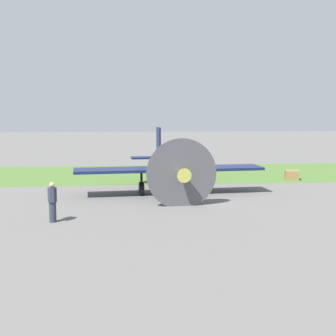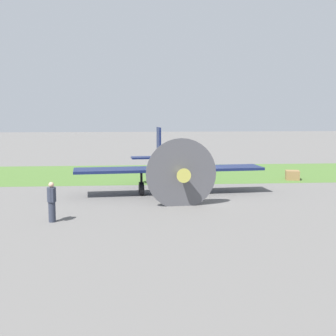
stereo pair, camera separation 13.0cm
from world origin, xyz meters
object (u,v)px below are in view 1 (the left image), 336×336
object	(u,v)px
fuel_drum	(162,169)
supply_crate	(292,175)
airplane_lead	(169,166)
ground_crew_chief	(52,201)

from	to	relation	value
fuel_drum	supply_crate	world-z (taller)	fuel_drum
airplane_lead	ground_crew_chief	world-z (taller)	airplane_lead
airplane_lead	fuel_drum	xyz separation A→B (m)	(-0.17, -7.66, -1.16)
supply_crate	airplane_lead	bearing A→B (deg)	27.11
ground_crew_chief	fuel_drum	distance (m)	15.35
ground_crew_chief	fuel_drum	bearing A→B (deg)	-42.39
airplane_lead	supply_crate	xyz separation A→B (m)	(-8.98, -4.60, -1.29)
airplane_lead	fuel_drum	distance (m)	7.75
airplane_lead	ground_crew_chief	xyz separation A→B (m)	(5.57, 6.56, -0.70)
airplane_lead	ground_crew_chief	size ratio (longest dim) A/B	6.26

